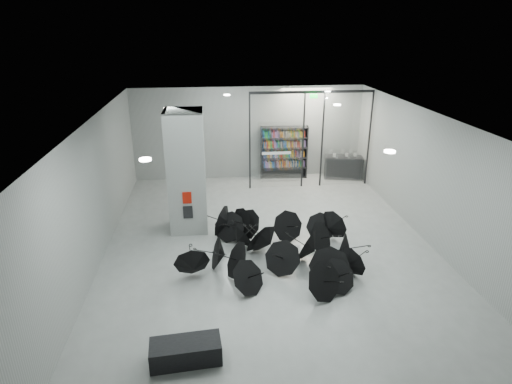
{
  "coord_description": "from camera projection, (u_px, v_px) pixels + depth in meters",
  "views": [
    {
      "loc": [
        -1.74,
        -11.23,
        6.45
      ],
      "look_at": [
        -0.3,
        1.5,
        1.4
      ],
      "focal_mm": 30.0,
      "sensor_mm": 36.0,
      "label": 1
    }
  ],
  "objects": [
    {
      "name": "glass_partition",
      "position": [
        310.0,
        136.0,
        17.46
      ],
      "size": [
        5.06,
        0.08,
        4.0
      ],
      "color": "silver",
      "rests_on": "ground"
    },
    {
      "name": "info_panel",
      "position": [
        188.0,
        212.0,
        13.63
      ],
      "size": [
        0.3,
        0.03,
        0.42
      ],
      "primitive_type": "cube",
      "color": "black",
      "rests_on": "column"
    },
    {
      "name": "shop_counter",
      "position": [
        343.0,
        167.0,
        19.03
      ],
      "size": [
        1.76,
        1.02,
        0.99
      ],
      "primitive_type": "cube",
      "rotation": [
        0.0,
        0.0,
        -0.23
      ],
      "color": "black",
      "rests_on": "ground"
    },
    {
      "name": "bookshelf",
      "position": [
        284.0,
        152.0,
        18.9
      ],
      "size": [
        2.12,
        0.59,
        2.3
      ],
      "primitive_type": null,
      "rotation": [
        0.0,
        0.0,
        -0.08
      ],
      "color": "black",
      "rests_on": "ground"
    },
    {
      "name": "bench",
      "position": [
        186.0,
        351.0,
        8.7
      ],
      "size": [
        1.48,
        0.72,
        0.46
      ],
      "primitive_type": "cube",
      "rotation": [
        0.0,
        0.0,
        0.07
      ],
      "color": "black",
      "rests_on": "ground"
    },
    {
      "name": "column",
      "position": [
        187.0,
        172.0,
        13.78
      ],
      "size": [
        1.2,
        1.2,
        4.0
      ],
      "primitive_type": "cube",
      "color": "slate",
      "rests_on": "ground"
    },
    {
      "name": "exit_sign",
      "position": [
        314.0,
        96.0,
        16.67
      ],
      "size": [
        0.3,
        0.06,
        0.15
      ],
      "primitive_type": "cube",
      "color": "#0CE533",
      "rests_on": "room"
    },
    {
      "name": "umbrella_cluster",
      "position": [
        278.0,
        249.0,
        12.47
      ],
      "size": [
        5.46,
        4.88,
        1.3
      ],
      "color": "black",
      "rests_on": "ground"
    },
    {
      "name": "room",
      "position": [
        273.0,
        163.0,
        11.88
      ],
      "size": [
        14.0,
        14.02,
        4.01
      ],
      "color": "gray",
      "rests_on": "ground"
    },
    {
      "name": "fire_cabinet",
      "position": [
        187.0,
        198.0,
        13.44
      ],
      "size": [
        0.28,
        0.04,
        0.38
      ],
      "primitive_type": "cube",
      "color": "#A50A07",
      "rests_on": "column"
    }
  ]
}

